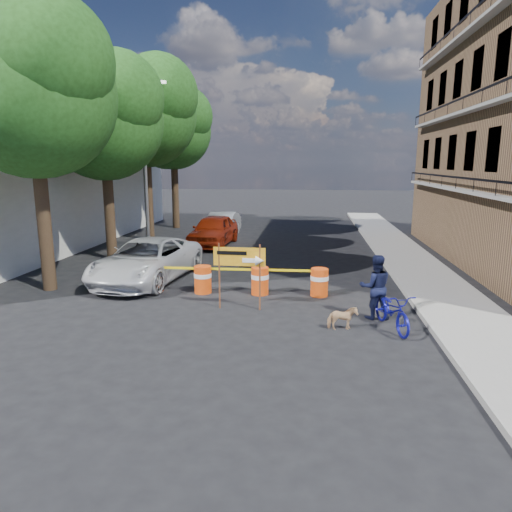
% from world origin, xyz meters
% --- Properties ---
extents(ground, '(120.00, 120.00, 0.00)m').
position_xyz_m(ground, '(0.00, 0.00, 0.00)').
color(ground, black).
rests_on(ground, ground).
extents(sidewalk_east, '(2.40, 40.00, 0.15)m').
position_xyz_m(sidewalk_east, '(6.20, 6.00, 0.07)').
color(sidewalk_east, gray).
rests_on(sidewalk_east, ground).
extents(white_building, '(8.00, 22.00, 6.00)m').
position_xyz_m(white_building, '(-13.00, 10.00, 3.00)').
color(white_building, silver).
rests_on(white_building, ground).
extents(tree_near, '(5.46, 5.20, 9.15)m').
position_xyz_m(tree_near, '(-6.73, 2.00, 6.36)').
color(tree_near, '#332316').
rests_on(tree_near, ground).
extents(tree_mid_a, '(5.25, 5.00, 8.68)m').
position_xyz_m(tree_mid_a, '(-6.74, 7.00, 6.01)').
color(tree_mid_a, '#332316').
rests_on(tree_mid_a, ground).
extents(tree_mid_b, '(5.67, 5.40, 9.62)m').
position_xyz_m(tree_mid_b, '(-6.73, 12.00, 6.71)').
color(tree_mid_b, '#332316').
rests_on(tree_mid_b, ground).
extents(tree_far, '(5.04, 4.80, 8.84)m').
position_xyz_m(tree_far, '(-6.74, 17.00, 6.22)').
color(tree_far, '#332316').
rests_on(tree_far, ground).
extents(streetlamp, '(1.25, 0.18, 8.00)m').
position_xyz_m(streetlamp, '(-5.93, 9.50, 4.38)').
color(streetlamp, gray).
rests_on(streetlamp, ground).
extents(barrel_far_left, '(0.58, 0.58, 0.90)m').
position_xyz_m(barrel_far_left, '(-3.20, 2.19, 0.47)').
color(barrel_far_left, '#E2410D').
rests_on(barrel_far_left, ground).
extents(barrel_mid_left, '(0.58, 0.58, 0.90)m').
position_xyz_m(barrel_mid_left, '(-1.55, 2.20, 0.47)').
color(barrel_mid_left, '#E2410D').
rests_on(barrel_mid_left, ground).
extents(barrel_mid_right, '(0.58, 0.58, 0.90)m').
position_xyz_m(barrel_mid_right, '(0.34, 2.25, 0.47)').
color(barrel_mid_right, '#E2410D').
rests_on(barrel_mid_right, ground).
extents(barrel_far_right, '(0.58, 0.58, 0.90)m').
position_xyz_m(barrel_far_right, '(2.25, 2.29, 0.47)').
color(barrel_far_right, '#E2410D').
rests_on(barrel_far_right, ground).
extents(detour_sign, '(1.52, 0.29, 1.95)m').
position_xyz_m(detour_sign, '(0.12, 0.64, 1.43)').
color(detour_sign, '#592D19').
rests_on(detour_sign, ground).
extents(pedestrian, '(0.93, 0.76, 1.79)m').
position_xyz_m(pedestrian, '(3.72, 0.30, 0.89)').
color(pedestrian, black).
rests_on(pedestrian, ground).
extents(bicycle, '(0.91, 1.15, 1.92)m').
position_xyz_m(bicycle, '(4.06, -0.52, 0.96)').
color(bicycle, '#121297').
rests_on(bicycle, ground).
extents(dog, '(0.79, 0.47, 0.63)m').
position_xyz_m(dog, '(2.78, -0.72, 0.31)').
color(dog, tan).
rests_on(dog, ground).
extents(suv_white, '(3.18, 5.71, 1.51)m').
position_xyz_m(suv_white, '(-3.91, 3.50, 0.76)').
color(suv_white, silver).
rests_on(suv_white, ground).
extents(sedan_red, '(2.18, 4.72, 1.56)m').
position_xyz_m(sedan_red, '(-3.01, 10.87, 0.78)').
color(sedan_red, maroon).
rests_on(sedan_red, ground).
extents(sedan_silver, '(1.66, 4.29, 1.39)m').
position_xyz_m(sedan_silver, '(-3.11, 13.78, 0.70)').
color(sedan_silver, silver).
rests_on(sedan_silver, ground).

